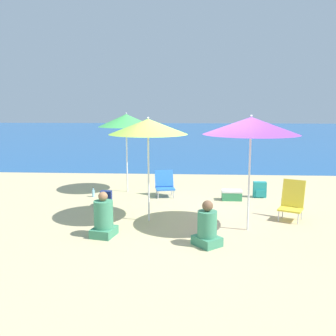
{
  "coord_description": "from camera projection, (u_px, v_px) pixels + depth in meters",
  "views": [
    {
      "loc": [
        0.02,
        -7.45,
        2.36
      ],
      "look_at": [
        -0.47,
        0.77,
        1.0
      ],
      "focal_mm": 40.0,
      "sensor_mm": 36.0,
      "label": 1
    }
  ],
  "objects": [
    {
      "name": "backpack_teal",
      "position": [
        260.0,
        190.0,
        9.79
      ],
      "size": [
        0.33,
        0.21,
        0.41
      ],
      "color": "teal",
      "rests_on": "ground"
    },
    {
      "name": "water_bottle",
      "position": [
        93.0,
        193.0,
        9.86
      ],
      "size": [
        0.07,
        0.07,
        0.26
      ],
      "color": "#8CCCEA",
      "rests_on": "ground"
    },
    {
      "name": "ground_plane",
      "position": [
        189.0,
        222.0,
        7.72
      ],
      "size": [
        60.0,
        60.0,
        0.0
      ],
      "primitive_type": "plane",
      "color": "#C6B284"
    },
    {
      "name": "person_seated_far",
      "position": [
        104.0,
        219.0,
        6.83
      ],
      "size": [
        0.48,
        0.53,
        0.84
      ],
      "rotation": [
        0.0,
        0.0,
        -0.22
      ],
      "color": "#3F8C66",
      "rests_on": "ground"
    },
    {
      "name": "beach_chair_yellow",
      "position": [
        292.0,
        200.0,
        7.86
      ],
      "size": [
        0.63,
        0.66,
        0.83
      ],
      "rotation": [
        0.0,
        0.0,
        -0.46
      ],
      "color": "silver",
      "rests_on": "ground"
    },
    {
      "name": "beach_chair_blue",
      "position": [
        165.0,
        183.0,
        9.91
      ],
      "size": [
        0.57,
        0.59,
        0.68
      ],
      "rotation": [
        0.0,
        0.0,
        0.2
      ],
      "color": "silver",
      "rests_on": "ground"
    },
    {
      "name": "beach_umbrella_green",
      "position": [
        126.0,
        121.0,
        10.17
      ],
      "size": [
        1.53,
        1.53,
        2.19
      ],
      "color": "white",
      "rests_on": "ground"
    },
    {
      "name": "sea_water",
      "position": [
        190.0,
        133.0,
        32.83
      ],
      "size": [
        60.0,
        40.0,
        0.01
      ],
      "color": "#1E5699",
      "rests_on": "ground"
    },
    {
      "name": "cooler_box",
      "position": [
        232.0,
        195.0,
        9.51
      ],
      "size": [
        0.51,
        0.3,
        0.26
      ],
      "color": "#338C59",
      "rests_on": "ground"
    },
    {
      "name": "person_seated_near",
      "position": [
        207.0,
        228.0,
        6.38
      ],
      "size": [
        0.56,
        0.57,
        0.79
      ],
      "rotation": [
        0.0,
        0.0,
        0.7
      ],
      "color": "#3F8C66",
      "rests_on": "ground"
    },
    {
      "name": "backpack_navy",
      "position": [
        106.0,
        199.0,
        8.96
      ],
      "size": [
        0.26,
        0.2,
        0.36
      ],
      "color": "navy",
      "rests_on": "ground"
    },
    {
      "name": "beach_umbrella_purple",
      "position": [
        251.0,
        126.0,
        6.91
      ],
      "size": [
        1.8,
        1.8,
        2.21
      ],
      "color": "white",
      "rests_on": "ground"
    },
    {
      "name": "beach_umbrella_lime",
      "position": [
        148.0,
        127.0,
        7.49
      ],
      "size": [
        1.6,
        1.6,
        2.15
      ],
      "color": "white",
      "rests_on": "ground"
    }
  ]
}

